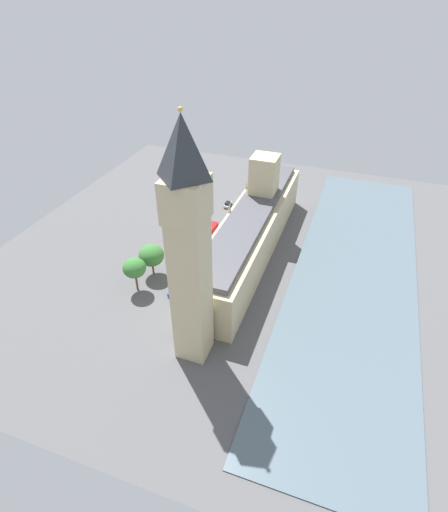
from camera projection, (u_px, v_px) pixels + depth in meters
name	position (u px, v px, depth m)	size (l,w,h in m)	color
ground_plane	(243.00, 251.00, 123.54)	(143.27, 143.27, 0.00)	#565659
river_thames	(355.00, 274.00, 114.34)	(32.99, 128.94, 0.25)	slate
parliament_building	(251.00, 229.00, 119.63)	(13.86, 73.27, 25.78)	#CCBA8E
clock_tower	(189.00, 249.00, 75.54)	(7.63, 7.63, 53.70)	#CCBA8E
car_silver_under_trees	(228.00, 204.00, 146.48)	(1.95, 4.65, 1.74)	#B7B7BC
double_decker_bus_trailing	(208.00, 235.00, 126.17)	(2.92, 10.58, 4.75)	red
car_dark_green_opposite_hall	(184.00, 258.00, 119.06)	(1.87, 4.43, 1.74)	#19472D
car_blue_midblock	(174.00, 291.00, 107.01)	(1.93, 4.03, 1.74)	navy
pedestrian_kerbside	(221.00, 243.00, 125.78)	(0.70, 0.66, 1.68)	gray
pedestrian_far_end	(246.00, 202.00, 147.86)	(0.50, 0.60, 1.63)	maroon
pedestrian_near_tower	(236.00, 217.00, 138.98)	(0.69, 0.66, 1.66)	black
plane_tree_leading	(151.00, 255.00, 110.66)	(6.93, 6.93, 9.42)	brown
plane_tree_by_river_gate	(134.00, 268.00, 104.68)	(6.08, 6.08, 9.85)	brown
street_lamp_corner	(168.00, 244.00, 119.27)	(0.56, 0.56, 6.03)	black
street_lamp_slot_10	(206.00, 200.00, 141.23)	(0.56, 0.56, 6.59)	black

